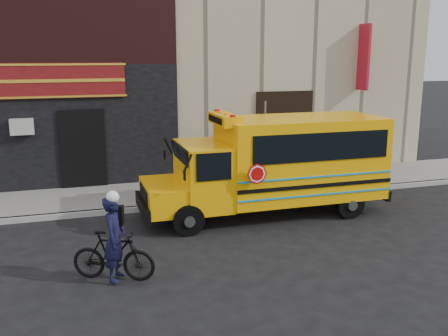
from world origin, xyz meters
TOP-DOWN VIEW (x-y plane):
  - ground at (0.00, 0.00)m, footprint 120.00×120.00m
  - curb at (0.00, 2.60)m, footprint 40.00×0.20m
  - sidewalk at (0.00, 4.10)m, footprint 40.00×3.00m
  - building at (-0.04, 10.45)m, footprint 20.00×10.70m
  - school_bus at (1.97, 1.23)m, footprint 6.90×2.42m
  - sign_pole at (2.01, 2.38)m, footprint 0.13×0.26m
  - bicycle at (-2.88, -1.76)m, footprint 1.76×1.15m
  - cyclist at (-2.84, -1.86)m, footprint 0.62×0.74m

SIDE VIEW (x-z plane):
  - ground at x=0.00m, z-range 0.00..0.00m
  - curb at x=0.00m, z-range 0.00..0.15m
  - sidewalk at x=0.00m, z-range 0.00..0.15m
  - bicycle at x=-2.88m, z-range 0.00..1.03m
  - cyclist at x=-2.84m, z-range 0.00..1.73m
  - school_bus at x=1.97m, z-range 0.05..2.97m
  - sign_pole at x=2.01m, z-range 0.16..3.27m
  - building at x=-0.04m, z-range 0.13..12.13m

